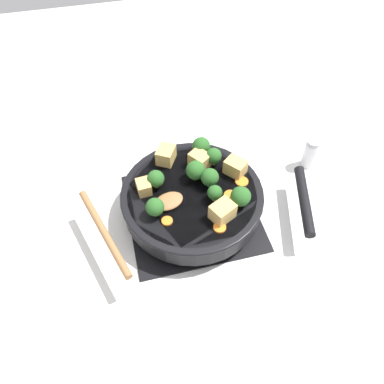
# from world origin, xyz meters

# --- Properties ---
(ground_plane) EXTENTS (2.40, 2.40, 0.00)m
(ground_plane) POSITION_xyz_m (0.00, 0.00, 0.00)
(ground_plane) COLOR silver
(front_burner_grate) EXTENTS (0.31, 0.31, 0.03)m
(front_burner_grate) POSITION_xyz_m (0.00, 0.00, 0.01)
(front_burner_grate) COLOR black
(front_burner_grate) RESTS_ON ground_plane
(skillet_pan) EXTENTS (0.46, 0.34, 0.05)m
(skillet_pan) POSITION_xyz_m (-0.00, 0.00, 0.06)
(skillet_pan) COLOR black
(skillet_pan) RESTS_ON front_burner_grate
(wooden_spoon) EXTENTS (0.23, 0.24, 0.02)m
(wooden_spoon) POSITION_xyz_m (0.15, 0.05, 0.09)
(wooden_spoon) COLOR olive
(wooden_spoon) RESTS_ON skillet_pan
(tofu_cube_center_large) EXTENTS (0.06, 0.06, 0.04)m
(tofu_cube_center_large) POSITION_xyz_m (-0.05, 0.08, 0.10)
(tofu_cube_center_large) COLOR tan
(tofu_cube_center_large) RESTS_ON skillet_pan
(tofu_cube_near_handle) EXTENTS (0.06, 0.06, 0.04)m
(tofu_cube_near_handle) POSITION_xyz_m (-0.04, -0.08, 0.10)
(tofu_cube_near_handle) COLOR tan
(tofu_cube_near_handle) RESTS_ON skillet_pan
(tofu_cube_east_chunk) EXTENTS (0.06, 0.06, 0.04)m
(tofu_cube_east_chunk) POSITION_xyz_m (-0.12, -0.03, 0.10)
(tofu_cube_east_chunk) COLOR tan
(tofu_cube_east_chunk) RESTS_ON skillet_pan
(tofu_cube_west_chunk) EXTENTS (0.06, 0.06, 0.04)m
(tofu_cube_west_chunk) POSITION_xyz_m (0.04, -0.11, 0.10)
(tofu_cube_west_chunk) COLOR tan
(tofu_cube_west_chunk) RESTS_ON skillet_pan
(tofu_cube_back_piece) EXTENTS (0.03, 0.04, 0.03)m
(tofu_cube_back_piece) POSITION_xyz_m (0.11, -0.03, 0.09)
(tofu_cube_back_piece) COLOR tan
(tofu_cube_back_piece) RESTS_ON skillet_pan
(broccoli_floret_near_spoon) EXTENTS (0.05, 0.05, 0.05)m
(broccoli_floret_near_spoon) POSITION_xyz_m (-0.02, -0.04, 0.11)
(broccoli_floret_near_spoon) COLOR #709956
(broccoli_floret_near_spoon) RESTS_ON skillet_pan
(broccoli_floret_center_top) EXTENTS (0.04, 0.04, 0.05)m
(broccoli_floret_center_top) POSITION_xyz_m (0.09, 0.04, 0.11)
(broccoli_floret_center_top) COLOR #709956
(broccoli_floret_center_top) RESTS_ON skillet_pan
(broccoli_floret_east_rim) EXTENTS (0.04, 0.04, 0.05)m
(broccoli_floret_east_rim) POSITION_xyz_m (-0.05, -0.11, 0.11)
(broccoli_floret_east_rim) COLOR #709956
(broccoli_floret_east_rim) RESTS_ON skillet_pan
(broccoli_floret_west_rim) EXTENTS (0.03, 0.03, 0.04)m
(broccoli_floret_west_rim) POSITION_xyz_m (-0.04, 0.03, 0.10)
(broccoli_floret_west_rim) COLOR #709956
(broccoli_floret_west_rim) RESTS_ON skillet_pan
(broccoli_floret_north_edge) EXTENTS (0.04, 0.04, 0.05)m
(broccoli_floret_north_edge) POSITION_xyz_m (-0.07, -0.08, 0.11)
(broccoli_floret_north_edge) COLOR #709956
(broccoli_floret_north_edge) RESTS_ON skillet_pan
(broccoli_floret_south_cluster) EXTENTS (0.04, 0.04, 0.05)m
(broccoli_floret_south_cluster) POSITION_xyz_m (0.08, -0.04, 0.11)
(broccoli_floret_south_cluster) COLOR #709956
(broccoli_floret_south_cluster) RESTS_ON skillet_pan
(broccoli_floret_mid_floret) EXTENTS (0.04, 0.04, 0.05)m
(broccoli_floret_mid_floret) POSITION_xyz_m (-0.04, -0.01, 0.11)
(broccoli_floret_mid_floret) COLOR #709956
(broccoli_floret_mid_floret) RESTS_ON skillet_pan
(broccoli_floret_small_inner) EXTENTS (0.05, 0.05, 0.05)m
(broccoli_floret_small_inner) POSITION_xyz_m (-0.09, 0.06, 0.11)
(broccoli_floret_small_inner) COLOR #709956
(broccoli_floret_small_inner) RESTS_ON skillet_pan
(carrot_slice_orange_thin) EXTENTS (0.03, 0.03, 0.01)m
(carrot_slice_orange_thin) POSITION_xyz_m (-0.08, 0.03, 0.08)
(carrot_slice_orange_thin) COLOR orange
(carrot_slice_orange_thin) RESTS_ON skillet_pan
(carrot_slice_near_center) EXTENTS (0.03, 0.03, 0.01)m
(carrot_slice_near_center) POSITION_xyz_m (-0.03, 0.11, 0.08)
(carrot_slice_near_center) COLOR orange
(carrot_slice_near_center) RESTS_ON skillet_pan
(carrot_slice_edge_slice) EXTENTS (0.02, 0.02, 0.01)m
(carrot_slice_edge_slice) POSITION_xyz_m (0.07, 0.07, 0.08)
(carrot_slice_edge_slice) COLOR orange
(carrot_slice_edge_slice) RESTS_ON skillet_pan
(carrot_slice_under_broccoli) EXTENTS (0.03, 0.03, 0.01)m
(carrot_slice_under_broccoli) POSITION_xyz_m (-0.12, -0.00, 0.08)
(carrot_slice_under_broccoli) COLOR orange
(carrot_slice_under_broccoli) RESTS_ON skillet_pan
(salt_shaker) EXTENTS (0.04, 0.04, 0.09)m
(salt_shaker) POSITION_xyz_m (-0.34, -0.08, 0.04)
(salt_shaker) COLOR white
(salt_shaker) RESTS_ON ground_plane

